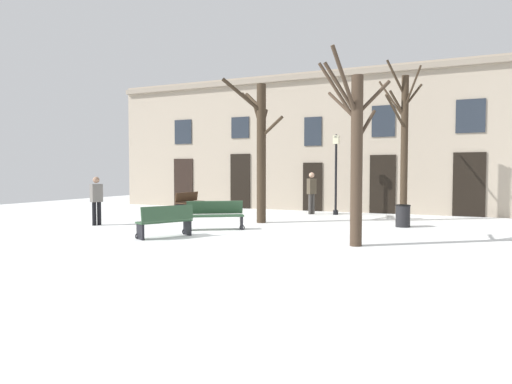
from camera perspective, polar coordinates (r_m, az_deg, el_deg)
name	(u,v)px	position (r m, az deg, el deg)	size (l,w,h in m)	color
ground_plane	(235,232)	(13.77, -2.75, -5.17)	(34.52, 34.52, 0.00)	white
building_facade	(313,141)	(21.56, 7.27, 6.52)	(21.58, 0.60, 6.58)	tan
tree_center	(355,151)	(11.42, 12.59, 5.12)	(1.72, 1.64, 4.83)	#423326
tree_right_of_center	(260,146)	(16.29, 0.54, 5.92)	(2.20, 2.13, 5.18)	#382B1E
tree_left_of_center	(404,141)	(17.90, 18.34, 6.19)	(1.69, 1.81, 6.02)	#382B1E
streetlamp	(336,165)	(19.54, 10.19, 3.39)	(0.30, 0.30, 3.48)	black
litter_bin	(403,216)	(15.83, 18.26, -2.90)	(0.50, 0.50, 0.75)	black
bench_by_litter_bin	(166,221)	(12.90, -11.48, -3.66)	(1.15, 1.62, 0.92)	#2D4C33
bench_near_center_tree	(215,215)	(14.41, -5.25, -2.93)	(1.82, 1.39, 0.92)	#2D4C33
bench_far_corner	(189,202)	(20.74, -8.51, -1.25)	(0.53, 1.80, 0.92)	#3D2819
person_near_bench	(96,198)	(16.44, -19.72, -0.77)	(0.34, 0.43, 1.69)	black
person_strolling	(312,191)	(19.67, 7.12, 0.17)	(0.39, 0.44, 1.83)	#403D3A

